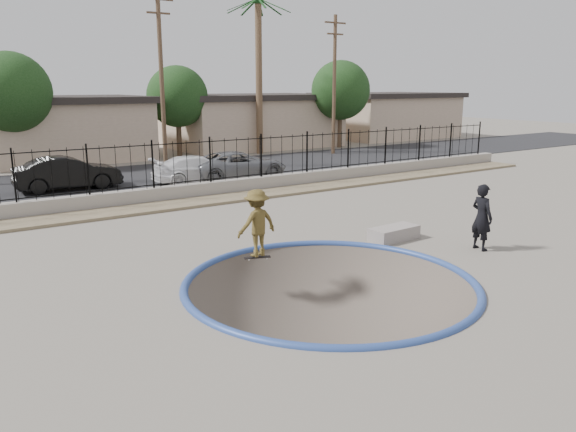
% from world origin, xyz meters
% --- Properties ---
extents(ground, '(120.00, 120.00, 2.20)m').
position_xyz_m(ground, '(0.00, 12.00, -1.10)').
color(ground, slate).
rests_on(ground, ground).
extents(bowl_pit, '(6.84, 6.84, 1.80)m').
position_xyz_m(bowl_pit, '(0.00, -1.00, 0.00)').
color(bowl_pit, '#50473E').
rests_on(bowl_pit, ground).
extents(coping_ring, '(7.04, 7.04, 0.20)m').
position_xyz_m(coping_ring, '(0.00, -1.00, 0.00)').
color(coping_ring, '#2B478E').
rests_on(coping_ring, ground).
extents(rock_strip, '(42.00, 1.60, 0.11)m').
position_xyz_m(rock_strip, '(0.00, 9.20, 0.06)').
color(rock_strip, '#90815E').
rests_on(rock_strip, ground).
extents(retaining_wall, '(42.00, 0.45, 0.60)m').
position_xyz_m(retaining_wall, '(0.00, 10.30, 0.30)').
color(retaining_wall, gray).
rests_on(retaining_wall, ground).
extents(fence, '(40.00, 0.04, 1.80)m').
position_xyz_m(fence, '(0.00, 10.30, 1.50)').
color(fence, black).
rests_on(fence, retaining_wall).
extents(street, '(90.00, 8.00, 0.04)m').
position_xyz_m(street, '(0.00, 17.00, 0.02)').
color(street, black).
rests_on(street, ground).
extents(house_center, '(10.60, 8.60, 3.90)m').
position_xyz_m(house_center, '(0.00, 26.50, 1.97)').
color(house_center, tan).
rests_on(house_center, ground).
extents(house_east, '(12.60, 8.60, 3.90)m').
position_xyz_m(house_east, '(14.00, 26.50, 1.97)').
color(house_east, tan).
rests_on(house_east, ground).
extents(house_east_far, '(11.60, 8.60, 3.90)m').
position_xyz_m(house_east_far, '(28.00, 26.50, 1.97)').
color(house_east_far, tan).
rests_on(house_east_far, ground).
extents(palm_right, '(2.30, 2.30, 10.30)m').
position_xyz_m(palm_right, '(12.00, 22.00, 7.33)').
color(palm_right, brown).
rests_on(palm_right, ground).
extents(utility_pole_mid, '(1.70, 0.24, 9.50)m').
position_xyz_m(utility_pole_mid, '(4.00, 19.00, 4.96)').
color(utility_pole_mid, '#473323').
rests_on(utility_pole_mid, ground).
extents(utility_pole_right, '(1.70, 0.24, 9.00)m').
position_xyz_m(utility_pole_right, '(16.00, 19.00, 4.70)').
color(utility_pole_right, '#473323').
rests_on(utility_pole_right, ground).
extents(street_tree_left, '(4.32, 4.32, 6.36)m').
position_xyz_m(street_tree_left, '(-3.00, 23.00, 4.19)').
color(street_tree_left, '#473323').
rests_on(street_tree_left, ground).
extents(street_tree_mid, '(3.96, 3.96, 5.83)m').
position_xyz_m(street_tree_mid, '(7.00, 24.00, 3.84)').
color(street_tree_mid, '#473323').
rests_on(street_tree_mid, ground).
extents(street_tree_right, '(4.32, 4.32, 6.36)m').
position_xyz_m(street_tree_right, '(19.00, 22.00, 4.19)').
color(street_tree_right, '#473323').
rests_on(street_tree_right, ground).
extents(skater, '(1.23, 0.77, 1.82)m').
position_xyz_m(skater, '(-0.45, 1.60, 0.91)').
color(skater, olive).
rests_on(skater, ground).
extents(skateboard, '(0.73, 0.42, 0.06)m').
position_xyz_m(skateboard, '(-0.45, 1.60, 0.05)').
color(skateboard, black).
rests_on(skateboard, ground).
extents(videographer, '(0.51, 0.73, 1.90)m').
position_xyz_m(videographer, '(5.30, -1.16, 0.95)').
color(videographer, black).
rests_on(videographer, ground).
extents(concrete_ledge, '(1.63, 0.78, 0.40)m').
position_xyz_m(concrete_ledge, '(4.00, 0.96, 0.20)').
color(concrete_ledge, gray).
rests_on(concrete_ledge, ground).
extents(car_b, '(4.53, 1.70, 1.48)m').
position_xyz_m(car_b, '(-2.18, 15.00, 0.77)').
color(car_b, black).
rests_on(car_b, street).
extents(car_c, '(4.54, 2.18, 1.28)m').
position_xyz_m(car_c, '(3.43, 13.50, 0.67)').
color(car_c, white).
rests_on(car_c, street).
extents(car_d, '(5.00, 2.44, 1.37)m').
position_xyz_m(car_d, '(5.53, 13.40, 0.72)').
color(car_d, gray).
rests_on(car_d, street).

